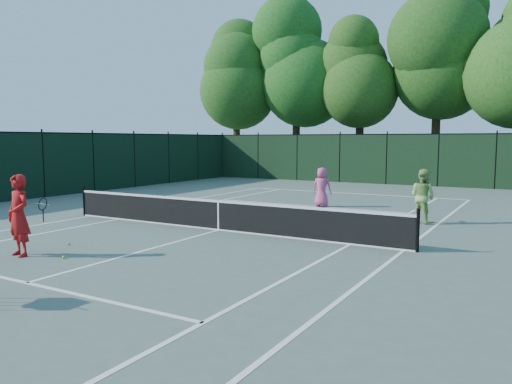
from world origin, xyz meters
The scene contains 20 objects.
ground centered at (0.00, 0.00, 0.00)m, with size 90.00×90.00×0.00m, color #4C5D52.
sideline_doubles_left centered at (-5.49, 0.00, 0.00)m, with size 0.10×23.77×0.01m, color white.
sideline_doubles_right centered at (5.49, 0.00, 0.00)m, with size 0.10×23.77×0.01m, color white.
sideline_singles_left centered at (-4.12, 0.00, 0.00)m, with size 0.10×23.77×0.01m, color white.
sideline_singles_right centered at (4.12, 0.00, 0.00)m, with size 0.10×23.77×0.01m, color white.
baseline_far centered at (0.00, 11.88, 0.00)m, with size 10.97×0.10×0.01m, color white.
service_line_near centered at (0.00, -6.40, 0.00)m, with size 8.23×0.10×0.01m, color white.
service_line_far centered at (0.00, 6.40, 0.00)m, with size 8.23×0.10×0.01m, color white.
center_service_line centered at (0.00, 0.00, 0.00)m, with size 0.10×12.80×0.01m, color white.
tennis_net centered at (0.00, 0.00, 0.48)m, with size 11.69×0.09×1.06m.
fence_far centered at (0.00, 18.00, 1.50)m, with size 24.00×0.05×3.00m, color black.
tree_0 centered at (-13.00, 21.50, 8.16)m, with size 6.40×6.40×13.14m.
tree_1 centered at (-8.00, 22.00, 8.69)m, with size 6.80×6.80×13.98m.
tree_2 centered at (-3.00, 21.80, 7.73)m, with size 6.00×6.00×12.40m.
tree_3 centered at (2.00, 22.30, 9.01)m, with size 7.00×7.00×14.45m.
coach centered at (-2.12, -5.07, 0.95)m, with size 1.02×0.61×1.91m.
player_pink centered at (0.61, 6.46, 0.80)m, with size 0.82×0.58×1.59m.
player_green centered at (4.98, 4.42, 0.88)m, with size 1.05×0.96×1.76m.
loose_ball_near_cart centered at (-1.01, -4.75, 0.03)m, with size 0.07×0.07×0.07m, color #CEDB2C.
loose_ball_midcourt centered at (-2.14, -3.70, 0.03)m, with size 0.07×0.07×0.07m, color #CDD82C.
Camera 1 is at (8.38, -12.17, 2.70)m, focal length 35.00 mm.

